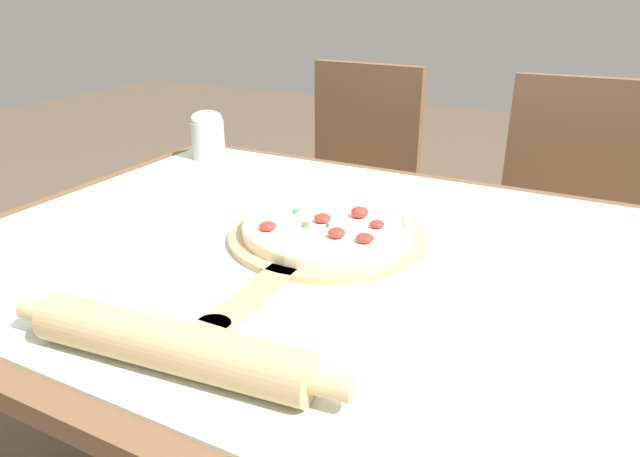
{
  "coord_description": "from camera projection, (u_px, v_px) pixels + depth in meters",
  "views": [
    {
      "loc": [
        0.41,
        -0.78,
        1.13
      ],
      "look_at": [
        0.01,
        0.01,
        0.76
      ],
      "focal_mm": 32.0,
      "sensor_mm": 36.0,
      "label": 1
    }
  ],
  "objects": [
    {
      "name": "flour_cup",
      "position": [
        208.0,
        134.0,
        1.44
      ],
      "size": [
        0.08,
        0.08,
        0.12
      ],
      "color": "#B2B7BC",
      "rests_on": "towel_cloth"
    },
    {
      "name": "chair_right",
      "position": [
        564.0,
        218.0,
        1.61
      ],
      "size": [
        0.41,
        0.41,
        0.91
      ],
      "rotation": [
        0.0,
        0.0,
        0.03
      ],
      "color": "brown",
      "rests_on": "ground_plane"
    },
    {
      "name": "dining_table",
      "position": [
        314.0,
        299.0,
        1.01
      ],
      "size": [
        1.25,
        0.98,
        0.72
      ],
      "color": "brown",
      "rests_on": "ground_plane"
    },
    {
      "name": "rolling_pin",
      "position": [
        170.0,
        345.0,
        0.65
      ],
      "size": [
        0.44,
        0.09,
        0.06
      ],
      "rotation": [
        0.0,
        0.0,
        0.1
      ],
      "color": "tan",
      "rests_on": "towel_cloth"
    },
    {
      "name": "pizza_peel",
      "position": [
        322.0,
        240.0,
        0.98
      ],
      "size": [
        0.35,
        0.53,
        0.01
      ],
      "color": "tan",
      "rests_on": "towel_cloth"
    },
    {
      "name": "pizza",
      "position": [
        328.0,
        225.0,
        0.99
      ],
      "size": [
        0.3,
        0.3,
        0.04
      ],
      "color": "beige",
      "rests_on": "pizza_peel"
    },
    {
      "name": "towel_cloth",
      "position": [
        313.0,
        247.0,
        0.97
      ],
      "size": [
        1.17,
        0.9,
        0.0
      ],
      "color": "silver",
      "rests_on": "dining_table"
    },
    {
      "name": "chair_left",
      "position": [
        353.0,
        185.0,
        1.89
      ],
      "size": [
        0.42,
        0.42,
        0.91
      ],
      "rotation": [
        0.0,
        0.0,
        -0.05
      ],
      "color": "brown",
      "rests_on": "ground_plane"
    }
  ]
}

